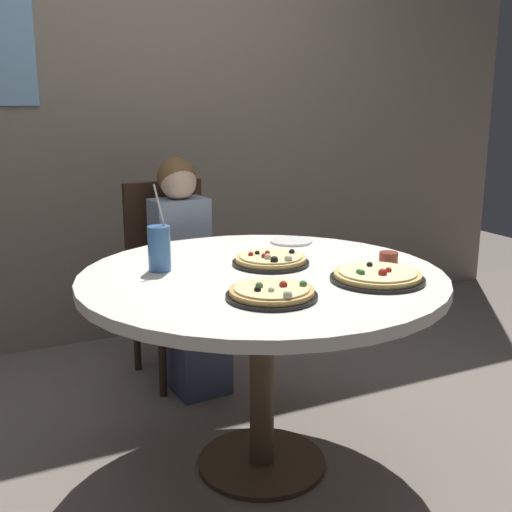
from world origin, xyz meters
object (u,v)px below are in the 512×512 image
(pizza_veggie, at_px, (271,260))
(soda_cup, at_px, (159,248))
(sauce_bowl, at_px, (389,257))
(pizza_cheese, at_px, (272,293))
(pizza_pepperoni, at_px, (377,276))
(dining_table, at_px, (262,298))
(plate_small, at_px, (291,241))
(diner_child, at_px, (187,286))
(chair_wooden, at_px, (172,268))

(pizza_veggie, xyz_separation_m, soda_cup, (-0.39, 0.10, 0.06))
(sauce_bowl, bearing_deg, pizza_veggie, 157.66)
(soda_cup, relative_size, sauce_bowl, 4.37)
(pizza_veggie, distance_m, pizza_cheese, 0.40)
(pizza_pepperoni, bearing_deg, soda_cup, 144.12)
(sauce_bowl, bearing_deg, dining_table, 171.18)
(pizza_pepperoni, distance_m, plate_small, 0.64)
(dining_table, distance_m, diner_child, 0.82)
(pizza_cheese, bearing_deg, pizza_pepperoni, 1.92)
(dining_table, distance_m, soda_cup, 0.40)
(pizza_cheese, height_order, sauce_bowl, pizza_cheese)
(chair_wooden, relative_size, soda_cup, 3.10)
(chair_wooden, bearing_deg, diner_child, -86.18)
(plate_small, bearing_deg, chair_wooden, 119.03)
(dining_table, height_order, chair_wooden, chair_wooden)
(diner_child, relative_size, plate_small, 6.01)
(dining_table, relative_size, pizza_pepperoni, 4.05)
(chair_wooden, xyz_separation_m, pizza_cheese, (-0.09, -1.25, 0.24))
(pizza_cheese, bearing_deg, sauce_bowl, 18.34)
(pizza_veggie, relative_size, soda_cup, 0.93)
(diner_child, bearing_deg, soda_cup, -117.32)
(diner_child, xyz_separation_m, pizza_pepperoni, (0.30, -1.06, 0.28))
(dining_table, distance_m, pizza_cheese, 0.31)
(sauce_bowl, bearing_deg, pizza_pepperoni, -135.40)
(chair_wooden, distance_m, pizza_veggie, 0.93)
(pizza_pepperoni, relative_size, soda_cup, 1.03)
(chair_wooden, xyz_separation_m, pizza_veggie, (0.09, -0.89, 0.24))
(chair_wooden, relative_size, plate_small, 5.28)
(pizza_veggie, height_order, soda_cup, soda_cup)
(pizza_cheese, bearing_deg, plate_small, 56.77)
(pizza_veggie, xyz_separation_m, pizza_pepperoni, (0.22, -0.35, -0.00))
(soda_cup, bearing_deg, sauce_bowl, -18.27)
(pizza_veggie, distance_m, plate_small, 0.38)
(diner_child, height_order, pizza_cheese, diner_child)
(soda_cup, xyz_separation_m, sauce_bowl, (0.80, -0.26, -0.06))
(dining_table, relative_size, sauce_bowl, 18.31)
(chair_wooden, distance_m, pizza_pepperoni, 1.30)
(pizza_cheese, bearing_deg, chair_wooden, 85.71)
(dining_table, bearing_deg, pizza_cheese, -110.45)
(chair_wooden, bearing_deg, pizza_veggie, -84.43)
(dining_table, height_order, diner_child, diner_child)
(pizza_pepperoni, xyz_separation_m, soda_cup, (-0.61, 0.44, 0.06))
(dining_table, height_order, plate_small, plate_small)
(dining_table, bearing_deg, plate_small, 49.50)
(dining_table, xyz_separation_m, diner_child, (0.01, 0.80, -0.18))
(pizza_pepperoni, relative_size, sauce_bowl, 4.52)
(pizza_cheese, height_order, soda_cup, soda_cup)
(pizza_pepperoni, bearing_deg, pizza_veggie, 122.57)
(diner_child, relative_size, pizza_pepperoni, 3.42)
(chair_wooden, height_order, sauce_bowl, chair_wooden)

